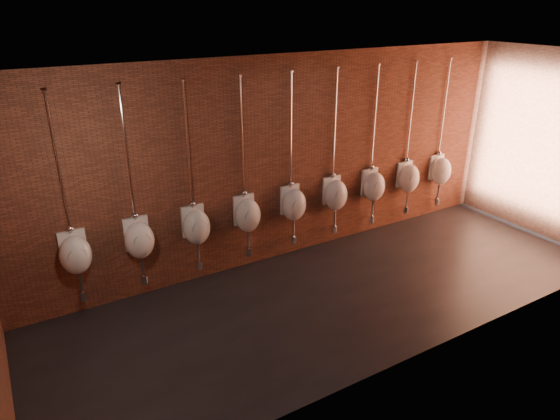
{
  "coord_description": "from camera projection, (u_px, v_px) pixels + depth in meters",
  "views": [
    {
      "loc": [
        -3.89,
        -4.79,
        3.91
      ],
      "look_at": [
        -0.52,
        0.9,
        1.1
      ],
      "focal_mm": 32.0,
      "sensor_mm": 36.0,
      "label": 1
    }
  ],
  "objects": [
    {
      "name": "urinal_6",
      "position": [
        374.0,
        186.0,
        8.63
      ],
      "size": [
        0.4,
        0.35,
        2.72
      ],
      "color": "white",
      "rests_on": "ground"
    },
    {
      "name": "urinal_5",
      "position": [
        336.0,
        194.0,
        8.24
      ],
      "size": [
        0.4,
        0.35,
        2.72
      ],
      "color": "white",
      "rests_on": "ground"
    },
    {
      "name": "urinal_2",
      "position": [
        196.0,
        226.0,
        7.09
      ],
      "size": [
        0.4,
        0.35,
        2.72
      ],
      "color": "white",
      "rests_on": "ground"
    },
    {
      "name": "urinal_4",
      "position": [
        294.0,
        204.0,
        7.86
      ],
      "size": [
        0.4,
        0.35,
        2.72
      ],
      "color": "white",
      "rests_on": "ground"
    },
    {
      "name": "urinal_7",
      "position": [
        409.0,
        178.0,
        9.01
      ],
      "size": [
        0.4,
        0.35,
        2.72
      ],
      "color": "white",
      "rests_on": "ground"
    },
    {
      "name": "room_shell",
      "position": [
        351.0,
        160.0,
        6.36
      ],
      "size": [
        8.54,
        3.04,
        3.22
      ],
      "color": "black",
      "rests_on": "ground"
    },
    {
      "name": "ground",
      "position": [
        343.0,
        294.0,
        7.14
      ],
      "size": [
        8.5,
        8.5,
        0.0
      ],
      "primitive_type": "plane",
      "color": "black",
      "rests_on": "ground"
    },
    {
      "name": "urinal_0",
      "position": [
        75.0,
        254.0,
        6.32
      ],
      "size": [
        0.4,
        0.35,
        2.72
      ],
      "color": "white",
      "rests_on": "ground"
    },
    {
      "name": "urinal_8",
      "position": [
        441.0,
        170.0,
        9.39
      ],
      "size": [
        0.4,
        0.35,
        2.72
      ],
      "color": "white",
      "rests_on": "ground"
    },
    {
      "name": "urinal_1",
      "position": [
        139.0,
        239.0,
        6.71
      ],
      "size": [
        0.4,
        0.35,
        2.72
      ],
      "color": "white",
      "rests_on": "ground"
    },
    {
      "name": "urinal_3",
      "position": [
        248.0,
        214.0,
        7.47
      ],
      "size": [
        0.4,
        0.35,
        2.72
      ],
      "color": "white",
      "rests_on": "ground"
    }
  ]
}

